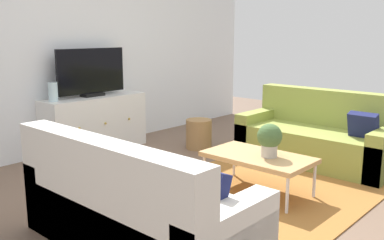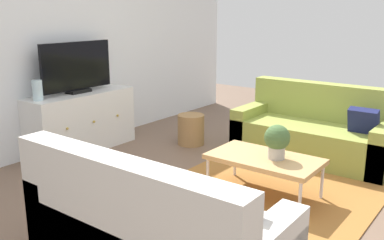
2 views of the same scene
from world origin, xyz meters
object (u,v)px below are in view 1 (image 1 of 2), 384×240
at_px(tv_console, 95,124).
at_px(flat_screen_tv, 91,73).
at_px(glass_vase, 53,92).
at_px(wicker_basket, 199,134).
at_px(couch_left_side, 131,213).
at_px(coffee_table, 258,158).
at_px(potted_plant, 270,139).
at_px(couch_right_side, 320,139).

distance_m(tv_console, flat_screen_tv, 0.66).
relative_size(glass_vase, wicker_basket, 0.59).
distance_m(couch_left_side, flat_screen_tv, 2.86).
bearing_deg(tv_console, couch_left_side, -120.21).
distance_m(coffee_table, potted_plant, 0.23).
distance_m(coffee_table, tv_console, 2.42).
distance_m(potted_plant, wicker_basket, 1.83).
distance_m(couch_left_side, coffee_table, 1.52).
bearing_deg(tv_console, potted_plant, -86.59).
xyz_separation_m(couch_left_side, coffee_table, (1.51, -0.04, 0.07)).
height_order(tv_console, wicker_basket, tv_console).
relative_size(tv_console, flat_screen_tv, 1.40).
distance_m(couch_left_side, tv_console, 2.75).
height_order(flat_screen_tv, wicker_basket, flat_screen_tv).
bearing_deg(coffee_table, couch_right_side, 1.64).
xyz_separation_m(glass_vase, wicker_basket, (1.54, -0.93, -0.63)).
relative_size(couch_right_side, tv_console, 1.30).
distance_m(flat_screen_tv, wicker_basket, 1.59).
bearing_deg(potted_plant, coffee_table, 100.68).
bearing_deg(couch_right_side, tv_console, 122.10).
relative_size(couch_left_side, wicker_basket, 4.58).
height_order(coffee_table, wicker_basket, wicker_basket).
xyz_separation_m(potted_plant, tv_console, (-0.15, 2.52, -0.19)).
bearing_deg(wicker_basket, couch_left_side, -148.50).
bearing_deg(wicker_basket, coffee_table, -119.76).
height_order(coffee_table, glass_vase, glass_vase).
relative_size(couch_left_side, glass_vase, 7.82).
xyz_separation_m(potted_plant, glass_vase, (-0.71, 2.52, 0.27)).
xyz_separation_m(coffee_table, potted_plant, (0.02, -0.10, 0.20)).
height_order(couch_right_side, coffee_table, couch_right_side).
xyz_separation_m(couch_right_side, potted_plant, (-1.34, -0.14, 0.27)).
height_order(potted_plant, tv_console, tv_console).
xyz_separation_m(flat_screen_tv, wicker_basket, (0.98, -0.95, -0.82)).
bearing_deg(flat_screen_tv, potted_plant, -86.62).
height_order(couch_left_side, couch_right_side, same).
height_order(tv_console, flat_screen_tv, flat_screen_tv).
distance_m(couch_left_side, couch_right_side, 2.87).
bearing_deg(wicker_basket, couch_right_side, -70.65).
relative_size(couch_right_side, glass_vase, 7.82).
xyz_separation_m(couch_right_side, wicker_basket, (-0.51, 1.45, -0.08)).
distance_m(tv_console, wicker_basket, 1.36).
relative_size(coffee_table, potted_plant, 3.20).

